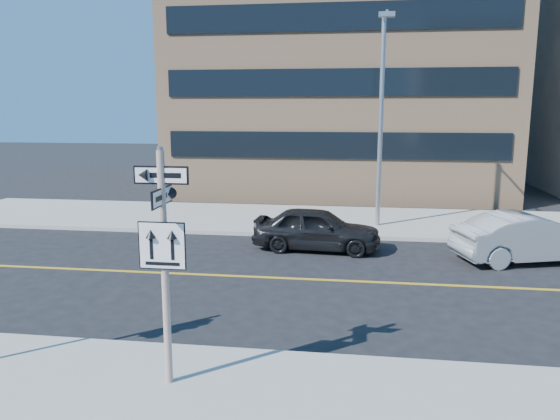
# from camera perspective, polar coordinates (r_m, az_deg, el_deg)

# --- Properties ---
(ground) EXTENTS (120.00, 120.00, 0.00)m
(ground) POSITION_cam_1_polar(r_m,az_deg,el_deg) (12.30, -7.50, -12.52)
(ground) COLOR black
(ground) RESTS_ON ground
(sign_pole) EXTENTS (0.92, 0.92, 4.06)m
(sign_pole) POSITION_cam_1_polar(r_m,az_deg,el_deg) (9.24, -12.03, -4.55)
(sign_pole) COLOR silver
(sign_pole) RESTS_ON near_sidewalk
(parked_car_a) EXTENTS (2.03, 4.44, 1.47)m
(parked_car_a) POSITION_cam_1_polar(r_m,az_deg,el_deg) (18.71, 3.86, -1.96)
(parked_car_a) COLOR black
(parked_car_a) RESTS_ON ground
(parked_car_b) EXTENTS (2.94, 4.97, 1.55)m
(parked_car_b) POSITION_cam_1_polar(r_m,az_deg,el_deg) (18.94, 24.59, -2.66)
(parked_car_b) COLOR #8F9498
(parked_car_b) RESTS_ON ground
(streetlight_a) EXTENTS (0.55, 2.25, 8.00)m
(streetlight_a) POSITION_cam_1_polar(r_m,az_deg,el_deg) (21.65, 10.55, 10.32)
(streetlight_a) COLOR gray
(streetlight_a) RESTS_ON far_sidewalk
(building_brick) EXTENTS (18.00, 18.00, 18.00)m
(building_brick) POSITION_cam_1_polar(r_m,az_deg,el_deg) (36.13, 6.52, 17.25)
(building_brick) COLOR tan
(building_brick) RESTS_ON ground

